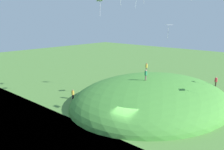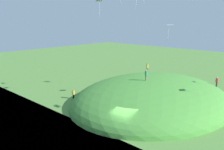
{
  "view_description": "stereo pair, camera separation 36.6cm",
  "coord_description": "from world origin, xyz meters",
  "px_view_note": "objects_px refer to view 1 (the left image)",
  "views": [
    {
      "loc": [
        -20.46,
        -16.65,
        12.76
      ],
      "look_at": [
        2.65,
        4.35,
        5.5
      ],
      "focal_mm": 38.41,
      "sensor_mm": 36.0,
      "label": 1
    },
    {
      "loc": [
        -20.22,
        -16.92,
        12.76
      ],
      "look_at": [
        2.65,
        4.35,
        5.5
      ],
      "focal_mm": 38.41,
      "sensor_mm": 36.0,
      "label": 2
    }
  ],
  "objects_px": {
    "person_walking_path": "(216,80)",
    "kite_10": "(100,2)",
    "person_watching_kites": "(73,93)",
    "person_on_hilltop": "(146,66)",
    "person_near_shore": "(146,74)",
    "kite_8": "(169,26)"
  },
  "relations": [
    {
      "from": "person_walking_path",
      "to": "kite_8",
      "type": "bearing_deg",
      "value": 94.26
    },
    {
      "from": "person_near_shore",
      "to": "person_watching_kites",
      "type": "bearing_deg",
      "value": -53.47
    },
    {
      "from": "person_walking_path",
      "to": "kite_8",
      "type": "relative_size",
      "value": 0.77
    },
    {
      "from": "kite_8",
      "to": "kite_10",
      "type": "distance_m",
      "value": 13.71
    },
    {
      "from": "person_near_shore",
      "to": "person_watching_kites",
      "type": "distance_m",
      "value": 12.44
    },
    {
      "from": "person_near_shore",
      "to": "kite_10",
      "type": "distance_m",
      "value": 14.14
    },
    {
      "from": "person_near_shore",
      "to": "kite_10",
      "type": "bearing_deg",
      "value": 12.37
    },
    {
      "from": "person_near_shore",
      "to": "person_on_hilltop",
      "type": "distance_m",
      "value": 8.5
    },
    {
      "from": "kite_8",
      "to": "kite_10",
      "type": "xyz_separation_m",
      "value": [
        -13.41,
        0.89,
        2.7
      ]
    },
    {
      "from": "person_near_shore",
      "to": "kite_8",
      "type": "bearing_deg",
      "value": 160.1
    },
    {
      "from": "person_on_hilltop",
      "to": "kite_10",
      "type": "height_order",
      "value": "kite_10"
    },
    {
      "from": "person_walking_path",
      "to": "person_near_shore",
      "type": "bearing_deg",
      "value": 96.14
    },
    {
      "from": "person_watching_kites",
      "to": "person_on_hilltop",
      "type": "height_order",
      "value": "person_on_hilltop"
    },
    {
      "from": "person_on_hilltop",
      "to": "kite_8",
      "type": "height_order",
      "value": "kite_8"
    },
    {
      "from": "person_near_shore",
      "to": "person_watching_kites",
      "type": "relative_size",
      "value": 1.03
    },
    {
      "from": "person_on_hilltop",
      "to": "kite_8",
      "type": "distance_m",
      "value": 10.6
    },
    {
      "from": "person_walking_path",
      "to": "kite_10",
      "type": "distance_m",
      "value": 24.46
    },
    {
      "from": "person_near_shore",
      "to": "kite_8",
      "type": "relative_size",
      "value": 0.78
    },
    {
      "from": "person_near_shore",
      "to": "person_on_hilltop",
      "type": "relative_size",
      "value": 0.94
    },
    {
      "from": "person_near_shore",
      "to": "person_walking_path",
      "type": "bearing_deg",
      "value": 155.4
    },
    {
      "from": "person_watching_kites",
      "to": "person_on_hilltop",
      "type": "distance_m",
      "value": 14.32
    },
    {
      "from": "person_near_shore",
      "to": "person_on_hilltop",
      "type": "bearing_deg",
      "value": -138.4
    }
  ]
}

